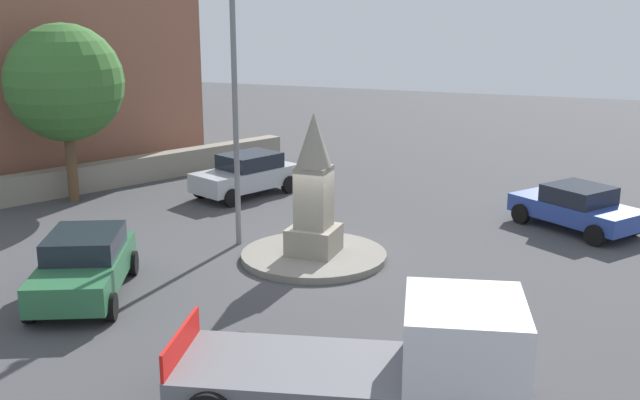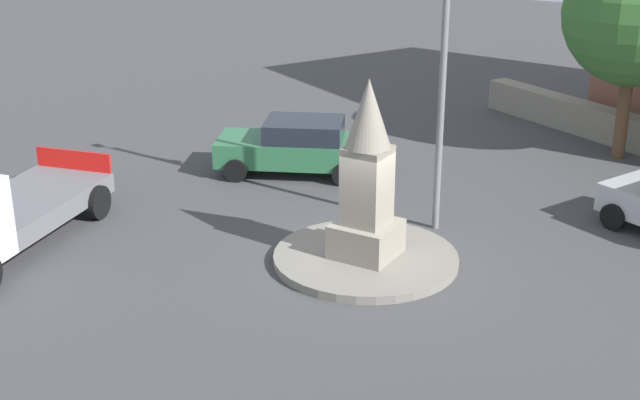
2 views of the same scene
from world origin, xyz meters
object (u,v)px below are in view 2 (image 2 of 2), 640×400
object	(u,v)px
streetlamp	(445,24)
car_green_approaching	(297,146)
monument	(367,179)
tree_near_wall	(636,14)

from	to	relation	value
streetlamp	car_green_approaching	distance (m)	6.65
monument	streetlamp	world-z (taller)	streetlamp
monument	tree_near_wall	xyz separation A→B (m)	(-3.00, -10.34, 2.26)
monument	streetlamp	bearing A→B (deg)	-101.49
streetlamp	tree_near_wall	xyz separation A→B (m)	(-2.47, -7.76, -0.65)
streetlamp	car_green_approaching	world-z (taller)	streetlamp
monument	tree_near_wall	bearing A→B (deg)	-106.17
monument	car_green_approaching	distance (m)	6.29
monument	streetlamp	distance (m)	3.92
monument	tree_near_wall	world-z (taller)	tree_near_wall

